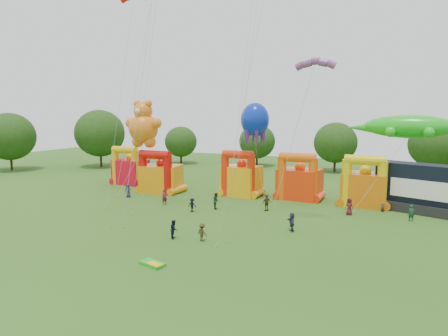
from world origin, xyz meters
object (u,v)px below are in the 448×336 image
at_px(bouncy_castle_0, 130,170).
at_px(spectator_0, 128,191).
at_px(octopus_kite, 256,136).
at_px(spectator_4, 267,203).
at_px(bouncy_castle_2, 241,178).
at_px(gecko_kite, 388,161).
at_px(teddy_bear_kite, 140,138).
at_px(stage_trailer, 418,188).

relative_size(bouncy_castle_0, spectator_0, 3.37).
distance_m(octopus_kite, spectator_4, 9.71).
height_order(bouncy_castle_2, octopus_kite, octopus_kite).
distance_m(bouncy_castle_0, spectator_0, 10.57).
bearing_deg(gecko_kite, spectator_0, -167.57).
relative_size(spectator_0, spectator_4, 0.96).
bearing_deg(octopus_kite, teddy_bear_kite, -173.16).
distance_m(bouncy_castle_0, teddy_bear_kite, 9.28).
distance_m(bouncy_castle_2, octopus_kite, 6.82).
distance_m(bouncy_castle_2, teddy_bear_kite, 15.44).
xyz_separation_m(teddy_bear_kite, spectator_0, (0.42, -3.59, -6.87)).
bearing_deg(octopus_kite, stage_trailer, 4.59).
bearing_deg(spectator_0, spectator_4, -10.44).
bearing_deg(spectator_4, gecko_kite, 158.97).
height_order(bouncy_castle_0, spectator_4, bouncy_castle_0).
height_order(bouncy_castle_2, spectator_4, bouncy_castle_2).
distance_m(teddy_bear_kite, spectator_4, 21.40).
relative_size(bouncy_castle_0, stage_trailer, 0.65).
relative_size(bouncy_castle_2, stage_trailer, 0.67).
distance_m(bouncy_castle_0, stage_trailer, 41.71).
height_order(teddy_bear_kite, octopus_kite, teddy_bear_kite).
height_order(stage_trailer, spectator_4, stage_trailer).
distance_m(bouncy_castle_0, bouncy_castle_2, 19.70).
bearing_deg(bouncy_castle_0, gecko_kite, -2.08).
distance_m(gecko_kite, spectator_4, 15.18).
distance_m(stage_trailer, teddy_bear_kite, 36.53).
bearing_deg(octopus_kite, spectator_0, -161.08).
bearing_deg(gecko_kite, stage_trailer, 0.51).
bearing_deg(bouncy_castle_0, octopus_kite, -7.38).
bearing_deg(stage_trailer, spectator_4, -156.73).
xyz_separation_m(bouncy_castle_2, teddy_bear_kite, (-13.98, -3.76, 5.36)).
height_order(octopus_kite, spectator_0, octopus_kite).
bearing_deg(bouncy_castle_2, gecko_kite, -0.72).
bearing_deg(bouncy_castle_0, teddy_bear_kite, -40.88).
bearing_deg(stage_trailer, teddy_bear_kite, -174.36).
xyz_separation_m(stage_trailer, octopus_kite, (-19.23, -1.54, 5.68)).
xyz_separation_m(stage_trailer, spectator_4, (-15.99, -6.88, -1.75)).
bearing_deg(teddy_bear_kite, stage_trailer, 5.64).
bearing_deg(gecko_kite, bouncy_castle_2, 179.28).
bearing_deg(bouncy_castle_2, teddy_bear_kite, -164.94).
bearing_deg(spectator_0, gecko_kite, 1.20).
bearing_deg(spectator_4, octopus_kite, -108.10).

